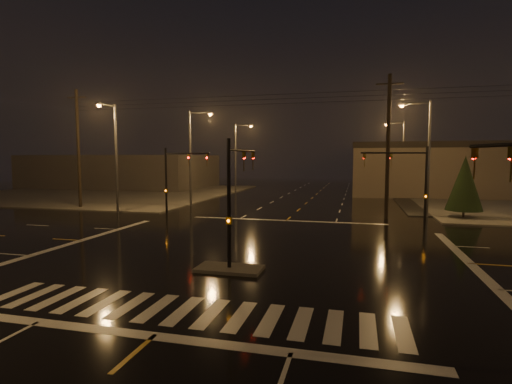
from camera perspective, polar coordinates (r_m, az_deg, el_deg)
ground at (r=22.35m, az=-0.60°, el=-8.38°), size 140.00×140.00×0.00m
sidewalk_nw at (r=62.42m, az=-20.52°, el=-0.08°), size 36.00×36.00×0.12m
median_island at (r=18.62m, az=-3.82°, el=-10.87°), size 3.00×1.60×0.15m
crosswalk at (r=14.22m, az=-10.37°, el=-16.31°), size 15.00×2.60×0.01m
stop_bar_near at (r=12.57m, az=-14.40°, el=-19.32°), size 16.00×0.50×0.01m
stop_bar_far at (r=32.91m, az=4.35°, el=-4.08°), size 16.00×0.50×0.01m
commercial_block at (r=75.01m, az=-18.49°, el=2.86°), size 30.00×18.00×5.60m
signal_mast_median at (r=18.86m, az=-3.01°, el=0.69°), size 0.25×4.59×6.00m
signal_mast_ne at (r=31.43m, az=21.44°, el=2.11°), size 4.84×1.86×6.00m
signal_mast_nw at (r=34.65m, az=-11.54°, el=2.58°), size 4.84×1.86×6.00m
streetlight_1 at (r=42.49m, az=-9.00°, el=5.74°), size 2.77×0.32×10.00m
streetlight_2 at (r=57.53m, az=-2.66°, el=5.55°), size 2.77×0.32×10.00m
streetlight_3 at (r=37.45m, az=23.00°, el=5.53°), size 2.77×0.32×10.00m
streetlight_4 at (r=57.30m, az=20.00°, el=5.27°), size 2.77×0.32×10.00m
streetlight_5 at (r=38.79m, az=-19.63°, el=5.60°), size 0.32×2.77×10.00m
utility_pole_0 at (r=44.60m, az=-24.05°, el=5.75°), size 2.20×0.32×12.00m
utility_pole_1 at (r=35.12m, az=18.34°, el=6.28°), size 2.20×0.32×12.00m
conifer_0 at (r=37.94m, az=27.66°, el=1.13°), size 2.96×2.96×5.33m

